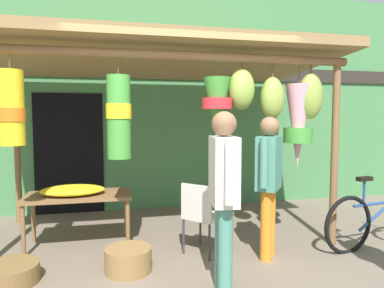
% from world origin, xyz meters
% --- Properties ---
extents(ground_plane, '(30.00, 30.00, 0.00)m').
position_xyz_m(ground_plane, '(0.00, 0.00, 0.00)').
color(ground_plane, '#756656').
extents(shop_facade, '(11.98, 0.29, 3.86)m').
position_xyz_m(shop_facade, '(-0.01, 2.64, 1.93)').
color(shop_facade, '#47844C').
rests_on(shop_facade, ground_plane).
extents(market_stall_canopy, '(4.59, 2.39, 2.54)m').
position_xyz_m(market_stall_canopy, '(0.00, 0.95, 2.18)').
color(market_stall_canopy, brown).
rests_on(market_stall_canopy, ground_plane).
extents(display_table, '(1.27, 0.64, 0.65)m').
position_xyz_m(display_table, '(-1.20, 0.89, 0.58)').
color(display_table, brown).
rests_on(display_table, ground_plane).
extents(flower_heap_on_table, '(0.77, 0.54, 0.11)m').
position_xyz_m(flower_heap_on_table, '(-1.25, 0.87, 0.71)').
color(flower_heap_on_table, yellow).
rests_on(flower_heap_on_table, display_table).
extents(folding_chair, '(0.57, 0.57, 0.84)m').
position_xyz_m(folding_chair, '(0.21, 0.28, 0.50)').
color(folding_chair, beige).
rests_on(folding_chair, ground_plane).
extents(wicker_basket_by_table, '(0.49, 0.49, 0.25)m').
position_xyz_m(wicker_basket_by_table, '(-0.64, -0.00, 0.12)').
color(wicker_basket_by_table, olive).
rests_on(wicker_basket_by_table, ground_plane).
extents(wicker_basket_spare, '(0.55, 0.55, 0.18)m').
position_xyz_m(wicker_basket_spare, '(-1.78, -0.01, 0.09)').
color(wicker_basket_spare, brown).
rests_on(wicker_basket_spare, ground_plane).
extents(parked_bicycle, '(1.74, 0.46, 0.92)m').
position_xyz_m(parked_bicycle, '(2.43, 0.02, 0.35)').
color(parked_bicycle, black).
rests_on(parked_bicycle, ground_plane).
extents(vendor_in_orange, '(0.27, 0.59, 1.66)m').
position_xyz_m(vendor_in_orange, '(0.19, -0.64, 0.98)').
color(vendor_in_orange, '#4C8E7A').
rests_on(vendor_in_orange, ground_plane).
extents(passerby_at_right, '(0.42, 0.49, 1.61)m').
position_xyz_m(passerby_at_right, '(0.93, 0.01, 0.95)').
color(passerby_at_right, orange).
rests_on(passerby_at_right, ground_plane).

